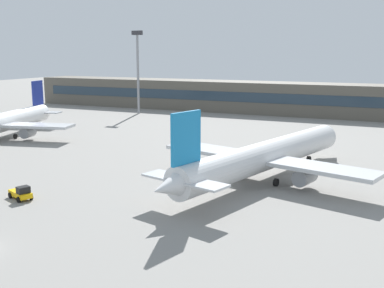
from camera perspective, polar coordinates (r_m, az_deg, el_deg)
ground_plane at (r=77.72m, az=-2.48°, el=-1.95°), size 400.00×400.00×0.00m
terminal_building at (r=138.51m, az=9.90°, el=5.55°), size 159.31×12.13×9.00m
airplane_near at (r=66.22m, az=9.25°, el=-1.35°), size 31.87×44.85×11.29m
baggage_tug_yellow at (r=60.67m, az=-20.10°, el=-5.63°), size 3.90×2.83×1.75m
floodlight_tower_west at (r=136.73m, az=-6.62°, el=9.46°), size 3.20×0.80×23.55m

